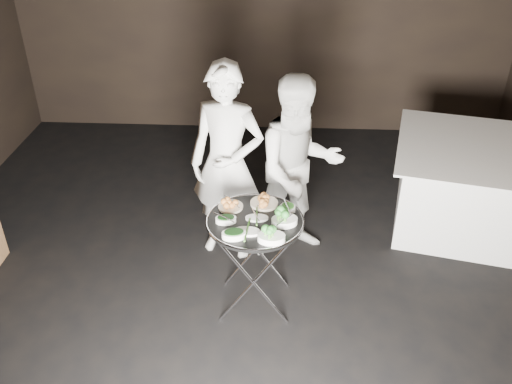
{
  "coord_description": "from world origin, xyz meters",
  "views": [
    {
      "loc": [
        0.25,
        -3.04,
        3.04
      ],
      "look_at": [
        0.07,
        0.33,
        0.95
      ],
      "focal_mm": 38.0,
      "sensor_mm": 36.0,
      "label": 1
    }
  ],
  "objects_px": {
    "waiter_left": "(227,164)",
    "waiter_right": "(299,169)",
    "serving_tray": "(255,221)",
    "dining_table": "(470,186)",
    "tray_stand": "(255,259)"
  },
  "relations": [
    {
      "from": "waiter_left",
      "to": "waiter_right",
      "type": "height_order",
      "value": "waiter_left"
    },
    {
      "from": "waiter_left",
      "to": "waiter_right",
      "type": "distance_m",
      "value": 0.6
    },
    {
      "from": "serving_tray",
      "to": "dining_table",
      "type": "bearing_deg",
      "value": 32.29
    },
    {
      "from": "waiter_left",
      "to": "dining_table",
      "type": "height_order",
      "value": "waiter_left"
    },
    {
      "from": "tray_stand",
      "to": "serving_tray",
      "type": "height_order",
      "value": "serving_tray"
    },
    {
      "from": "serving_tray",
      "to": "waiter_left",
      "type": "bearing_deg",
      "value": 110.94
    },
    {
      "from": "tray_stand",
      "to": "serving_tray",
      "type": "distance_m",
      "value": 0.35
    },
    {
      "from": "waiter_left",
      "to": "dining_table",
      "type": "distance_m",
      "value": 2.34
    },
    {
      "from": "waiter_left",
      "to": "waiter_right",
      "type": "xyz_separation_m",
      "value": [
        0.6,
        0.05,
        -0.05
      ]
    },
    {
      "from": "serving_tray",
      "to": "waiter_right",
      "type": "distance_m",
      "value": 0.82
    },
    {
      "from": "serving_tray",
      "to": "waiter_right",
      "type": "xyz_separation_m",
      "value": [
        0.33,
        0.75,
        0.02
      ]
    },
    {
      "from": "serving_tray",
      "to": "tray_stand",
      "type": "bearing_deg",
      "value": 0.0
    },
    {
      "from": "tray_stand",
      "to": "waiter_right",
      "type": "bearing_deg",
      "value": 66.67
    },
    {
      "from": "tray_stand",
      "to": "waiter_left",
      "type": "relative_size",
      "value": 0.45
    },
    {
      "from": "waiter_left",
      "to": "waiter_right",
      "type": "relative_size",
      "value": 1.07
    }
  ]
}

